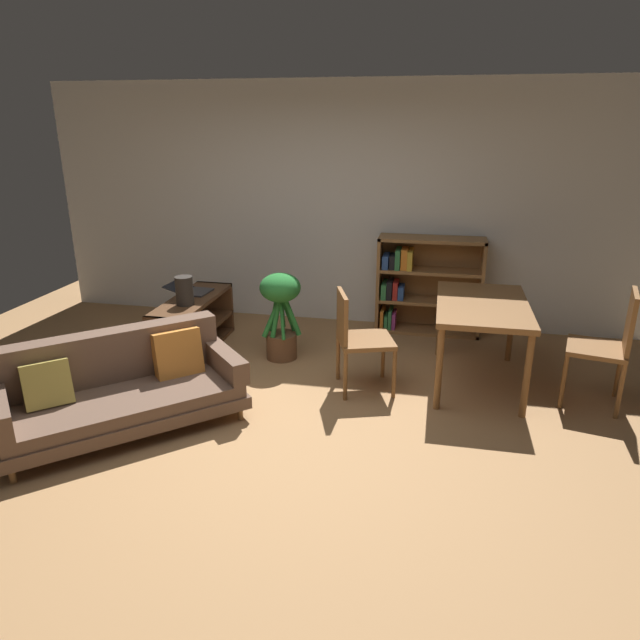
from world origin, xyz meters
name	(u,v)px	position (x,y,z in m)	size (l,w,h in m)	color
ground_plane	(273,429)	(0.00, 0.00, 0.00)	(8.16, 8.16, 0.00)	#A87A4C
back_wall_panel	(336,206)	(0.00, 2.70, 1.35)	(6.80, 0.10, 2.70)	silver
fabric_couch	(120,387)	(-1.18, -0.16, 0.32)	(1.84, 1.80, 0.71)	olive
media_console	(193,325)	(-1.25, 1.40, 0.27)	(0.41, 1.27, 0.56)	#56351E
open_laptop	(191,290)	(-1.35, 1.61, 0.58)	(0.47, 0.33, 0.08)	#333338
desk_speaker	(184,291)	(-1.23, 1.20, 0.70)	(0.17, 0.17, 0.28)	#2D2823
potted_floor_plant	(281,309)	(-0.31, 1.38, 0.52)	(0.41, 0.42, 0.88)	brown
dining_table	(482,311)	(1.58, 1.19, 0.68)	(0.78, 1.28, 0.76)	brown
dining_chair_near	(609,342)	(2.58, 0.96, 0.56)	(0.54, 0.55, 1.00)	brown
dining_chair_far	(357,335)	(0.53, 0.84, 0.51)	(0.58, 0.58, 0.90)	brown
bookshelf	(422,284)	(1.02, 2.50, 0.54)	(1.15, 0.36, 1.07)	olive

